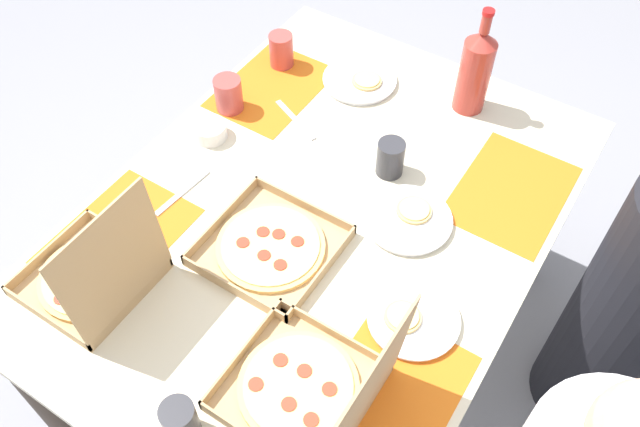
# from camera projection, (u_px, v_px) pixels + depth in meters

# --- Properties ---
(ground_plane) EXTENTS (6.00, 6.00, 0.00)m
(ground_plane) POSITION_uv_depth(u_px,v_px,m) (320.00, 348.00, 2.25)
(ground_plane) COLOR gray
(dining_table) EXTENTS (1.46, 1.06, 0.73)m
(dining_table) POSITION_uv_depth(u_px,v_px,m) (320.00, 237.00, 1.75)
(dining_table) COLOR #3F3328
(dining_table) RESTS_ON ground_plane
(placemat_near_left) EXTENTS (0.36, 0.26, 0.00)m
(placemat_near_left) POSITION_uv_depth(u_px,v_px,m) (272.00, 88.00, 1.98)
(placemat_near_left) COLOR orange
(placemat_near_left) RESTS_ON dining_table
(placemat_near_right) EXTENTS (0.36, 0.26, 0.00)m
(placemat_near_right) POSITION_uv_depth(u_px,v_px,m) (118.00, 236.00, 1.63)
(placemat_near_right) COLOR orange
(placemat_near_right) RESTS_ON dining_table
(placemat_far_left) EXTENTS (0.36, 0.26, 0.00)m
(placemat_far_left) POSITION_uv_depth(u_px,v_px,m) (512.00, 192.00, 1.72)
(placemat_far_left) COLOR orange
(placemat_far_left) RESTS_ON dining_table
(placemat_far_right) EXTENTS (0.36, 0.26, 0.00)m
(placemat_far_right) POSITION_uv_depth(u_px,v_px,m) (389.00, 394.00, 1.38)
(placemat_far_right) COLOR orange
(placemat_far_right) RESTS_ON dining_table
(pizza_box_corner_left) EXTENTS (0.27, 0.27, 0.31)m
(pizza_box_corner_left) POSITION_uv_depth(u_px,v_px,m) (95.00, 275.00, 1.51)
(pizza_box_corner_left) COLOR tan
(pizza_box_corner_left) RESTS_ON dining_table
(pizza_box_corner_right) EXTENTS (0.29, 0.32, 0.33)m
(pizza_box_corner_right) POSITION_uv_depth(u_px,v_px,m) (312.00, 388.00, 1.33)
(pizza_box_corner_right) COLOR tan
(pizza_box_corner_right) RESTS_ON dining_table
(pizza_box_edge_far) EXTENTS (0.30, 0.30, 0.04)m
(pizza_box_edge_far) POSITION_uv_depth(u_px,v_px,m) (271.00, 247.00, 1.60)
(pizza_box_edge_far) COLOR tan
(pizza_box_edge_far) RESTS_ON dining_table
(plate_far_left) EXTENTS (0.22, 0.22, 0.03)m
(plate_far_left) POSITION_uv_depth(u_px,v_px,m) (360.00, 80.00, 1.99)
(plate_far_left) COLOR white
(plate_far_left) RESTS_ON dining_table
(plate_middle) EXTENTS (0.22, 0.22, 0.03)m
(plate_middle) POSITION_uv_depth(u_px,v_px,m) (409.00, 219.00, 1.66)
(plate_middle) COLOR white
(plate_middle) RESTS_ON dining_table
(plate_near_right) EXTENTS (0.21, 0.21, 0.03)m
(plate_near_right) POSITION_uv_depth(u_px,v_px,m) (412.00, 319.00, 1.48)
(plate_near_right) COLOR white
(plate_near_right) RESTS_ON dining_table
(soda_bottle) EXTENTS (0.09, 0.09, 0.32)m
(soda_bottle) POSITION_uv_depth(u_px,v_px,m) (475.00, 70.00, 1.83)
(soda_bottle) COLOR #B2382D
(soda_bottle) RESTS_ON dining_table
(cup_red) EXTENTS (0.07, 0.07, 0.10)m
(cup_red) POSITION_uv_depth(u_px,v_px,m) (390.00, 158.00, 1.73)
(cup_red) COLOR #333338
(cup_red) RESTS_ON dining_table
(cup_dark) EXTENTS (0.08, 0.08, 0.10)m
(cup_dark) POSITION_uv_depth(u_px,v_px,m) (229.00, 94.00, 1.88)
(cup_dark) COLOR #BF4742
(cup_dark) RESTS_ON dining_table
(cup_spare) EXTENTS (0.07, 0.07, 0.11)m
(cup_spare) POSITION_uv_depth(u_px,v_px,m) (181.00, 422.00, 1.28)
(cup_spare) COLOR #333338
(cup_spare) RESTS_ON dining_table
(cup_clear_right) EXTENTS (0.07, 0.07, 0.11)m
(cup_clear_right) POSITION_uv_depth(u_px,v_px,m) (281.00, 50.00, 2.01)
(cup_clear_right) COLOR #BF4742
(cup_clear_right) RESTS_ON dining_table
(condiment_bowl) EXTENTS (0.09, 0.09, 0.04)m
(condiment_bowl) POSITION_uv_depth(u_px,v_px,m) (210.00, 131.00, 1.83)
(condiment_bowl) COLOR white
(condiment_bowl) RESTS_ON dining_table
(fork_by_near_left) EXTENTS (0.19, 0.03, 0.00)m
(fork_by_near_left) POSITION_uv_depth(u_px,v_px,m) (182.00, 192.00, 1.72)
(fork_by_near_left) COLOR #B7B7BC
(fork_by_near_left) RESTS_ON dining_table
(fork_by_near_right) EXTENTS (0.09, 0.18, 0.00)m
(fork_by_near_right) POSITION_uv_depth(u_px,v_px,m) (295.00, 120.00, 1.89)
(fork_by_near_right) COLOR #B7B7BC
(fork_by_near_right) RESTS_ON dining_table
(diner_left_seat) EXTENTS (0.32, 0.32, 1.13)m
(diner_left_seat) POSITION_uv_depth(u_px,v_px,m) (637.00, 311.00, 1.76)
(diner_left_seat) COLOR black
(diner_left_seat) RESTS_ON ground_plane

